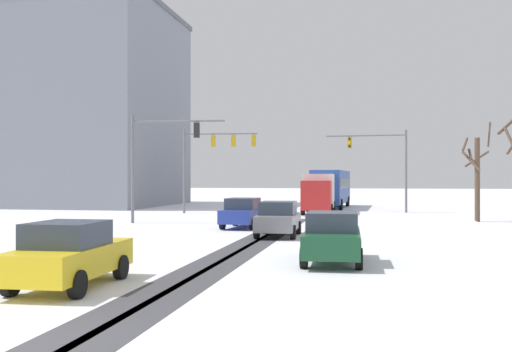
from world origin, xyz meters
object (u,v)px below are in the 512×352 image
at_px(box_truck_delivery, 319,192).
at_px(office_building_far_left_block, 59,107).
at_px(traffic_signal_far_right, 383,156).
at_px(bare_tree_sidewalk_far, 476,173).
at_px(car_yellow_cab_fourth, 69,254).
at_px(bus_oncoming, 331,186).
at_px(traffic_signal_far_left, 213,151).
at_px(car_dark_green_third, 332,237).
at_px(car_grey_second, 278,219).
at_px(traffic_signal_near_left, 158,150).
at_px(car_blue_lead, 243,213).

bearing_deg(box_truck_delivery, office_building_far_left_block, 160.78).
distance_m(traffic_signal_far_right, office_building_far_left_block, 33.08).
relative_size(box_truck_delivery, bare_tree_sidewalk_far, 1.22).
height_order(car_yellow_cab_fourth, bus_oncoming, bus_oncoming).
bearing_deg(traffic_signal_far_left, office_building_far_left_block, 150.42).
bearing_deg(box_truck_delivery, bare_tree_sidewalk_far, -33.16).
relative_size(car_dark_green_third, office_building_far_left_block, 0.18).
bearing_deg(car_grey_second, bus_oncoming, 88.22).
relative_size(traffic_signal_near_left, bus_oncoming, 0.59).
bearing_deg(car_dark_green_third, traffic_signal_far_right, 85.35).
bearing_deg(car_dark_green_third, car_blue_lead, 114.27).
distance_m(traffic_signal_far_right, car_yellow_cab_fourth, 35.05).
distance_m(car_blue_lead, car_dark_green_third, 13.44).
bearing_deg(office_building_far_left_block, traffic_signal_far_left, -29.58).
bearing_deg(traffic_signal_far_right, bare_tree_sidewalk_far, -59.65).
distance_m(traffic_signal_near_left, bare_tree_sidewalk_far, 19.60).
distance_m(traffic_signal_far_right, car_blue_lead, 18.38).
height_order(traffic_signal_near_left, car_blue_lead, traffic_signal_near_left).
distance_m(traffic_signal_far_right, box_truck_delivery, 6.17).
distance_m(traffic_signal_far_left, bus_oncoming, 13.42).
height_order(traffic_signal_far_right, box_truck_delivery, traffic_signal_far_right).
relative_size(traffic_signal_near_left, car_blue_lead, 1.56).
bearing_deg(traffic_signal_far_right, car_grey_second, -104.45).
relative_size(traffic_signal_near_left, office_building_far_left_block, 0.29).
distance_m(traffic_signal_far_left, car_blue_lead, 13.90).
distance_m(traffic_signal_far_left, box_truck_delivery, 8.67).
height_order(traffic_signal_far_right, car_yellow_cab_fourth, traffic_signal_far_right).
bearing_deg(office_building_far_left_block, traffic_signal_near_left, -48.77).
bearing_deg(traffic_signal_far_right, car_blue_lead, -115.79).
height_order(traffic_signal_far_right, car_blue_lead, traffic_signal_far_right).
bearing_deg(traffic_signal_far_left, car_dark_green_third, -66.83).
distance_m(car_grey_second, box_truck_delivery, 18.00).
height_order(car_blue_lead, bare_tree_sidewalk_far, bare_tree_sidewalk_far).
relative_size(traffic_signal_far_right, box_truck_delivery, 0.87).
xyz_separation_m(car_grey_second, bare_tree_sidewalk_far, (10.66, 11.26, 2.21)).
distance_m(traffic_signal_far_right, bus_oncoming, 8.02).
bearing_deg(car_yellow_cab_fourth, bus_oncoming, 84.32).
height_order(car_yellow_cab_fourth, box_truck_delivery, box_truck_delivery).
relative_size(car_blue_lead, box_truck_delivery, 0.56).
relative_size(traffic_signal_near_left, box_truck_delivery, 0.87).
distance_m(traffic_signal_near_left, car_yellow_cab_fourth, 20.84).
bearing_deg(traffic_signal_near_left, traffic_signal_far_right, 45.78).
distance_m(traffic_signal_far_left, car_grey_second, 18.65).
bearing_deg(traffic_signal_near_left, bus_oncoming, 65.63).
xyz_separation_m(box_truck_delivery, bare_tree_sidewalk_far, (10.28, -6.72, 1.39)).
xyz_separation_m(car_blue_lead, office_building_far_left_block, (-24.04, 23.15, 9.06)).
distance_m(traffic_signal_far_right, bare_tree_sidewalk_far, 10.76).
xyz_separation_m(traffic_signal_far_left, bus_oncoming, (8.40, 10.09, -2.79)).
bearing_deg(traffic_signal_near_left, car_dark_green_third, -52.20).
bearing_deg(bus_oncoming, office_building_far_left_block, 178.51).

